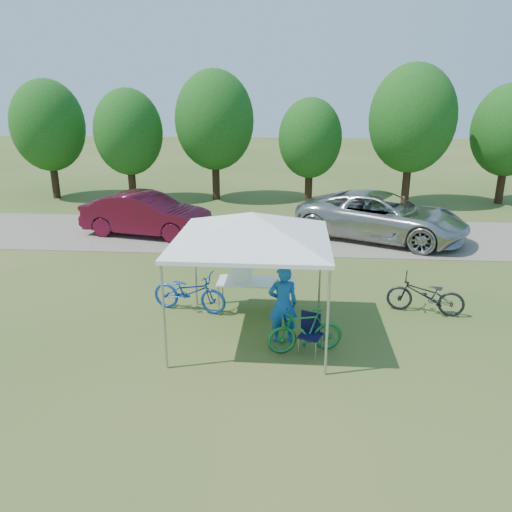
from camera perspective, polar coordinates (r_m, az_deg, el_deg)
The scene contains 14 objects.
ground at distance 10.98m, azimuth -0.46°, elevation -8.97°, with size 100.00×100.00×0.00m, color #2D5119.
gravel_strip at distance 18.45m, azimuth 1.69°, elevation 2.44°, with size 24.00×5.00×0.02m, color gray.
canopy at distance 10.05m, azimuth -0.50°, elevation 4.60°, with size 4.53×4.53×3.00m.
treeline at distance 23.85m, azimuth 1.80°, elevation 14.62°, with size 24.89×4.28×6.30m.
folding_table at distance 11.87m, azimuth 0.07°, elevation -3.03°, with size 1.85×0.77×0.76m.
folding_chair at distance 10.21m, azimuth 6.27°, elevation -8.34°, with size 0.54×0.57×0.81m.
cooler at distance 11.83m, azimuth -1.61°, elevation -2.01°, with size 0.47×0.32×0.34m.
ice_cream_cup at distance 11.77m, azimuth 2.49°, elevation -2.86°, with size 0.08×0.08×0.06m, color gold.
cyclist at distance 10.37m, azimuth 3.09°, elevation -5.53°, with size 0.62×0.40×1.69m, color #1450A7.
bike_blue at distance 12.04m, azimuth -7.63°, elevation -4.06°, with size 0.65×1.86×0.98m, color #123EA4.
bike_green at distance 10.15m, azimuth 5.64°, elevation -8.51°, with size 0.44×1.56×0.93m, color #186E38.
bike_dark at distance 12.47m, azimuth 18.81°, elevation -4.23°, with size 0.62×1.78×0.93m, color black.
minivan at distance 18.30m, azimuth 14.17°, elevation 4.45°, with size 2.72×5.91×1.64m, color #ADACA8.
sedan at distance 18.66m, azimuth -12.40°, elevation 4.69°, with size 1.64×4.69×1.55m, color #500D20.
Camera 1 is at (0.86, -9.73, 5.01)m, focal length 35.00 mm.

